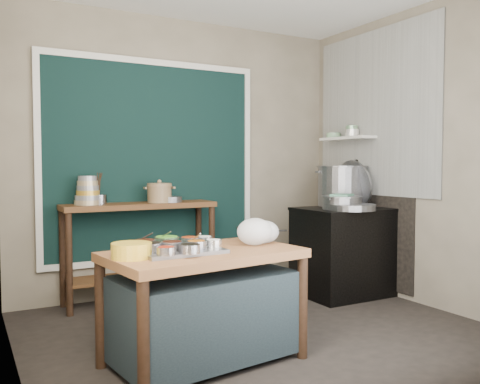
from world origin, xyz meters
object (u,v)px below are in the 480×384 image
saucepan (255,233)px  condiment_tray (179,251)px  prep_table (204,307)px  stock_pot (342,186)px  utensil_cup (99,199)px  steamer (342,203)px  stove_block (344,253)px  ceramic_crock (159,194)px  back_counter (140,252)px  yellow_basin (131,251)px

saucepan → condiment_tray: bearing=-148.3°
prep_table → saucepan: size_ratio=5.71×
condiment_tray → stock_pot: size_ratio=0.97×
utensil_cup → stock_pot: size_ratio=0.28×
prep_table → steamer: steamer is taller
prep_table → condiment_tray: (-0.17, -0.01, 0.39)m
stove_block → saucepan: 1.71m
saucepan → stock_pot: 1.92m
ceramic_crock → stock_pot: size_ratio=0.46×
stove_block → ceramic_crock: ceramic_crock is taller
back_counter → condiment_tray: (-0.27, -1.68, 0.29)m
back_counter → stock_pot: stock_pot is taller
back_counter → steamer: steamer is taller
yellow_basin → condiment_tray: bearing=7.1°
stove_block → stock_pot: size_ratio=1.66×
utensil_cup → stock_pot: 2.48m
stove_block → stock_pot: 0.72m
stove_block → steamer: steamer is taller
utensil_cup → condiment_tray: bearing=-86.3°
utensil_cup → back_counter: bearing=-2.1°
condiment_tray → saucepan: size_ratio=2.41×
stove_block → ceramic_crock: size_ratio=3.62×
back_counter → utensil_cup: 0.65m
stove_block → yellow_basin: (-2.50, -0.99, 0.37)m
utensil_cup → steamer: 2.31m
stock_pot → steamer: size_ratio=1.34×
prep_table → saucepan: (0.51, 0.19, 0.43)m
stove_block → saucepan: saucepan is taller
utensil_cup → steamer: utensil_cup is taller
stove_block → steamer: (-0.14, -0.12, 0.52)m
back_counter → condiment_tray: 1.73m
condiment_tray → yellow_basin: yellow_basin is taller
condiment_tray → utensil_cup: (-0.11, 1.70, 0.23)m
yellow_basin → ceramic_crock: (0.78, 1.69, 0.24)m
utensil_cup → prep_table: bearing=-80.5°
saucepan → utensil_cup: (-0.79, 1.50, 0.19)m
saucepan → ceramic_crock: ceramic_crock is taller
prep_table → utensil_cup: utensil_cup is taller
stock_pot → steamer: (-0.28, -0.34, -0.15)m
condiment_tray → ceramic_crock: (0.46, 1.65, 0.27)m
prep_table → saucepan: bearing=13.7°
stock_pot → ceramic_crock: bearing=165.7°
utensil_cup → ceramic_crock: (0.57, -0.05, 0.04)m
prep_table → back_counter: size_ratio=0.86×
prep_table → utensil_cup: bearing=92.4°
condiment_tray → saucepan: saucepan is taller
prep_table → utensil_cup: size_ratio=8.32×
stove_block → yellow_basin: 2.71m
back_counter → condiment_tray: size_ratio=2.74×
stove_block → utensil_cup: size_ratio=5.99×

